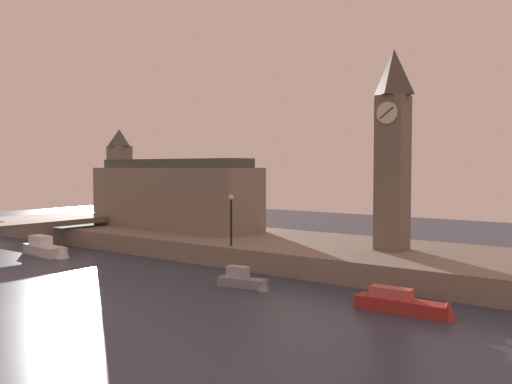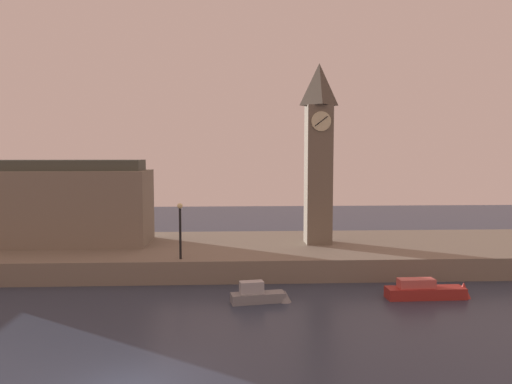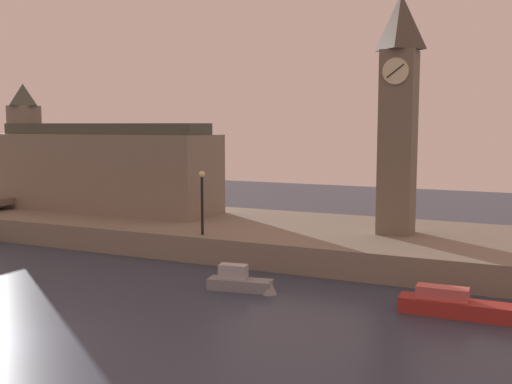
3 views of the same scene
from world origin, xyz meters
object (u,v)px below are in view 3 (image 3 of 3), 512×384
at_px(clock_tower, 398,111).
at_px(boat_cruiser_grey, 244,282).
at_px(parliament_hall, 100,167).
at_px(boat_dinghy_red, 466,307).
at_px(streetlamp, 202,195).

bearing_deg(clock_tower, boat_cruiser_grey, -116.09).
bearing_deg(parliament_hall, clock_tower, -1.65).
distance_m(clock_tower, boat_dinghy_red, 13.57).
bearing_deg(boat_cruiser_grey, parliament_hall, 148.40).
xyz_separation_m(boat_dinghy_red, boat_cruiser_grey, (-9.89, -0.31, -0.02)).
relative_size(clock_tower, streetlamp, 3.71).
distance_m(boat_dinghy_red, boat_cruiser_grey, 9.90).
height_order(streetlamp, boat_cruiser_grey, streetlamp).
relative_size(clock_tower, boat_dinghy_red, 2.69).
bearing_deg(clock_tower, streetlamp, -152.36).
bearing_deg(boat_cruiser_grey, boat_dinghy_red, 1.80).
relative_size(parliament_hall, boat_dinghy_red, 3.47).
distance_m(parliament_hall, boat_dinghy_red, 29.31).
bearing_deg(streetlamp, parliament_hall, 154.38).
distance_m(parliament_hall, streetlamp, 13.52).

